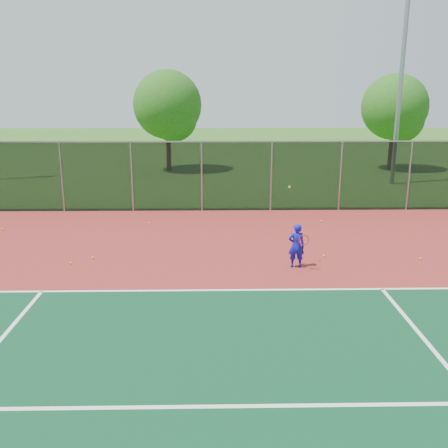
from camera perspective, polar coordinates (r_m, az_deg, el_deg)
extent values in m
plane|color=#2A5B1A|center=(10.87, 12.37, -13.58)|extent=(120.00, 120.00, 0.00)
cube|color=maroon|center=(12.61, 10.30, -9.21)|extent=(30.00, 20.00, 0.02)
cube|color=white|center=(14.01, 17.62, -7.09)|extent=(22.00, 0.10, 0.00)
cube|color=black|center=(21.70, 5.41, 5.44)|extent=(30.00, 0.04, 3.00)
cube|color=gray|center=(21.50, 5.51, 9.38)|extent=(30.00, 0.06, 0.06)
imported|color=#1212B0|center=(14.93, 8.27, -2.45)|extent=(0.49, 0.33, 1.33)
cylinder|color=black|center=(14.73, 8.99, -2.81)|extent=(0.03, 0.15, 0.27)
torus|color=#A51414|center=(14.54, 9.11, -1.81)|extent=(0.30, 0.13, 0.29)
sphere|color=gold|center=(14.56, 7.49, 4.22)|extent=(0.07, 0.07, 0.07)
sphere|color=gold|center=(16.14, 11.33, -3.60)|extent=(0.07, 0.07, 0.07)
sphere|color=gold|center=(20.34, 11.09, 0.33)|extent=(0.07, 0.07, 0.07)
sphere|color=gold|center=(16.19, -14.77, -3.75)|extent=(0.07, 0.07, 0.07)
sphere|color=gold|center=(15.89, -17.08, -4.29)|extent=(0.07, 0.07, 0.07)
sphere|color=gold|center=(20.59, -24.01, -0.54)|extent=(0.07, 0.07, 0.07)
sphere|color=gold|center=(16.72, 21.55, -3.72)|extent=(0.07, 0.07, 0.07)
sphere|color=gold|center=(19.87, -8.51, 0.10)|extent=(0.07, 0.07, 0.07)
cylinder|color=gray|center=(29.22, 19.54, 15.02)|extent=(0.24, 0.24, 11.02)
cylinder|color=#382214|center=(32.88, -6.35, 8.20)|extent=(0.30, 0.30, 2.44)
sphere|color=#205416|center=(32.66, -6.50, 13.40)|extent=(4.34, 4.34, 4.34)
sphere|color=#205416|center=(32.36, -5.79, 11.96)|extent=(2.99, 2.99, 2.99)
cylinder|color=#382214|center=(34.77, 18.52, 7.82)|extent=(0.30, 0.30, 2.36)
sphere|color=#205416|center=(34.56, 18.92, 12.55)|extent=(4.19, 4.19, 4.19)
sphere|color=#205416|center=(34.45, 19.61, 11.17)|extent=(2.88, 2.88, 2.88)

